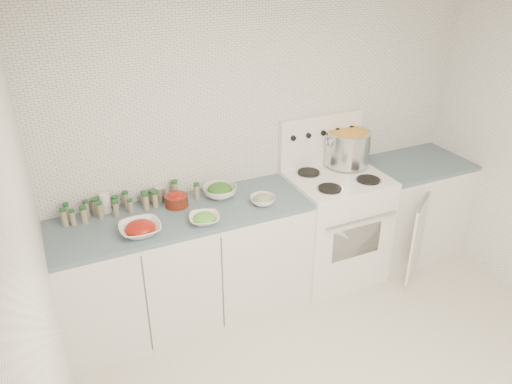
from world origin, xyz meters
The scene contains 13 objects.
room_walls centered at (0.00, 0.00, 1.56)m, with size 3.54×3.04×2.52m.
counter_left centered at (-0.82, 1.19, 0.45)m, with size 1.85×0.62×0.90m.
stove centered at (0.48, 1.19, 0.50)m, with size 0.76×0.70×1.36m.
counter_right centered at (1.30, 1.19, 0.45)m, with size 0.89×0.86×0.90m.
stock_pot centered at (0.67, 1.35, 1.10)m, with size 0.39×0.37×0.28m.
bowl_tomato centered at (-1.15, 1.04, 0.94)m, with size 0.28×0.28×0.09m.
bowl_snowpea centered at (-0.72, 1.00, 0.93)m, with size 0.26×0.26×0.07m.
bowl_broccoli centered at (-0.48, 1.32, 0.95)m, with size 0.28×0.28×0.10m.
bowl_zucchini centered at (-0.24, 1.08, 0.93)m, with size 0.19×0.19×0.07m.
bowl_pepper centered at (-0.82, 1.31, 0.95)m, with size 0.17×0.17×0.11m.
salt_canister centered at (-1.31, 1.44, 0.97)m, with size 0.07×0.07×0.15m, color white.
tin_can centered at (-0.91, 1.45, 0.95)m, with size 0.08×0.08×0.11m, color #B7AE9A.
spice_cluster centered at (-1.21, 1.39, 0.96)m, with size 0.99×0.16×0.14m.
Camera 1 is at (-1.65, -1.83, 2.66)m, focal length 35.00 mm.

